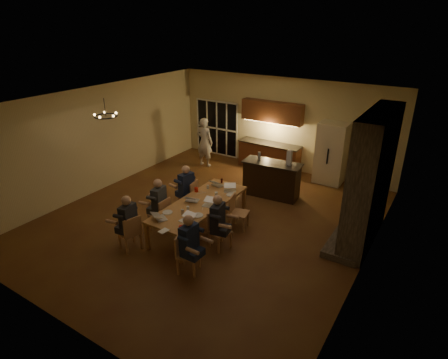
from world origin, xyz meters
The scene contains 43 objects.
floor centered at (0.00, 0.00, 0.00)m, with size 9.00×9.00×0.00m, color brown.
back_wall centered at (0.00, 4.52, 1.60)m, with size 8.00×0.04×3.20m, color beige.
left_wall centered at (-4.02, 0.00, 1.60)m, with size 0.04×9.00×3.20m, color beige.
right_wall centered at (4.02, 0.00, 1.60)m, with size 0.04×9.00×3.20m, color beige.
ceiling centered at (0.00, 0.00, 3.22)m, with size 8.00×9.00×0.04m, color white.
french_doors centered at (-2.70, 4.47, 1.05)m, with size 1.86×0.08×2.10m, color black.
fireplace centered at (3.70, 1.20, 1.60)m, with size 0.58×2.50×3.20m, color #64594E.
kitchenette centered at (-0.30, 4.20, 1.20)m, with size 2.24×0.68×2.40m, color brown, non-canonical shape.
refrigerator centered at (1.90, 4.15, 1.00)m, with size 0.90×0.68×2.00m, color beige.
dining_table centered at (0.07, -0.54, 0.38)m, with size 1.10×2.95×0.75m, color tan.
bar_island centered at (0.75, 2.19, 0.54)m, with size 1.73×0.68×1.08m, color black.
chair_left_near centered at (-0.80, -2.14, 0.45)m, with size 0.44×0.44×0.89m, color tan, non-canonical shape.
chair_left_mid centered at (-0.78, -1.12, 0.45)m, with size 0.44×0.44×0.89m, color tan, non-canonical shape.
chair_left_far centered at (-0.82, 0.12, 0.45)m, with size 0.44×0.44×0.89m, color tan, non-canonical shape.
chair_right_near centered at (0.90, -2.10, 0.45)m, with size 0.44×0.44×0.89m, color tan, non-canonical shape.
chair_right_mid centered at (0.97, -0.99, 0.45)m, with size 0.44×0.44×0.89m, color tan, non-canonical shape.
chair_right_far centered at (0.90, 0.03, 0.45)m, with size 0.44×0.44×0.89m, color tan, non-canonical shape.
person_left_near centered at (-0.78, -2.15, 0.69)m, with size 0.60×0.60×1.38m, color #262731, non-canonical shape.
person_right_near centered at (0.94, -2.11, 0.69)m, with size 0.60×0.60×1.38m, color #1E284B, non-canonical shape.
person_left_mid centered at (-0.80, -1.06, 0.69)m, with size 0.60×0.60×1.38m, color #3B4045, non-canonical shape.
person_right_mid centered at (0.93, -1.03, 0.69)m, with size 0.60×0.60×1.38m, color #262731, non-canonical shape.
person_left_far centered at (-0.78, 0.03, 0.69)m, with size 0.60×0.60×1.38m, color #1E284B, non-canonical shape.
standing_person centered at (-2.41, 3.20, 0.89)m, with size 0.65×0.43×1.78m, color beige.
chandelier centered at (-2.36, -1.08, 2.75)m, with size 0.58×0.58×0.03m, color black.
laptop_a centered at (-0.21, -1.67, 0.86)m, with size 0.32×0.28×0.23m, color silver, non-canonical shape.
laptop_b centered at (0.37, -1.46, 0.86)m, with size 0.32×0.28×0.23m, color silver, non-canonical shape.
laptop_c centered at (-0.15, -0.55, 0.86)m, with size 0.32×0.28×0.23m, color silver, non-canonical shape.
laptop_d centered at (0.37, -0.55, 0.86)m, with size 0.32×0.28×0.23m, color silver, non-canonical shape.
laptop_e centered at (-0.12, 0.59, 0.86)m, with size 0.32×0.28×0.23m, color silver, non-canonical shape.
laptop_f centered at (0.37, 0.44, 0.86)m, with size 0.32×0.28×0.23m, color silver, non-canonical shape.
mug_front centered at (0.06, -1.00, 0.80)m, with size 0.07×0.07×0.10m, color silver.
mug_mid centered at (0.20, 0.02, 0.80)m, with size 0.08×0.08×0.10m, color silver.
mug_back centered at (-0.23, 0.26, 0.80)m, with size 0.07×0.07×0.10m, color silver.
redcup_near centered at (0.51, -1.83, 0.81)m, with size 0.09×0.09×0.12m, color red.
redcup_mid centered at (-0.38, -0.07, 0.81)m, with size 0.10×0.10×0.12m, color red.
can_silver centered at (0.07, -1.23, 0.81)m, with size 0.07×0.07×0.12m, color #B2B2B7.
can_cola centered at (-0.12, 0.79, 0.81)m, with size 0.06×0.06×0.12m, color #3F0F0C.
plate_near centered at (0.42, -1.10, 0.76)m, with size 0.26×0.26×0.02m, color silver.
plate_left centered at (-0.27, -1.37, 0.76)m, with size 0.24×0.24×0.02m, color silver.
plate_far centered at (0.50, 0.25, 0.76)m, with size 0.23×0.23×0.02m, color silver.
notepad centered at (0.20, -2.06, 0.76)m, with size 0.16×0.22×0.01m, color white.
bar_bottle centered at (0.30, 2.21, 1.20)m, with size 0.08×0.08×0.24m, color #99999E.
bar_blender centered at (1.23, 2.30, 1.30)m, with size 0.14×0.14×0.44m, color silver.
Camera 1 is at (5.07, -7.27, 5.06)m, focal length 30.00 mm.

